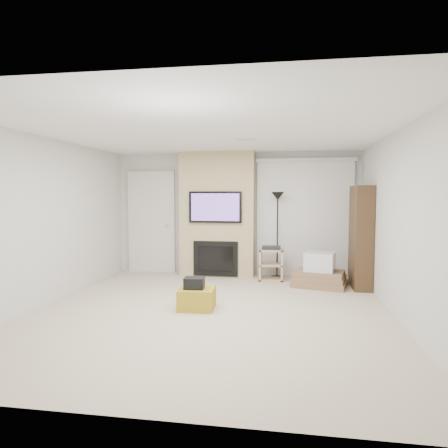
% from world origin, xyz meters
% --- Properties ---
extents(floor, '(5.00, 5.50, 0.00)m').
position_xyz_m(floor, '(0.00, 0.00, 0.00)').
color(floor, beige).
rests_on(floor, ground).
extents(ceiling, '(5.00, 5.50, 0.00)m').
position_xyz_m(ceiling, '(0.00, 0.00, 2.50)').
color(ceiling, white).
rests_on(ceiling, wall_back).
extents(wall_back, '(5.00, 0.00, 2.50)m').
position_xyz_m(wall_back, '(0.00, 2.75, 1.25)').
color(wall_back, silver).
rests_on(wall_back, ground).
extents(wall_front, '(5.00, 0.00, 2.50)m').
position_xyz_m(wall_front, '(0.00, -2.75, 1.25)').
color(wall_front, silver).
rests_on(wall_front, ground).
extents(wall_left, '(0.00, 5.50, 2.50)m').
position_xyz_m(wall_left, '(-2.50, 0.00, 1.25)').
color(wall_left, silver).
rests_on(wall_left, ground).
extents(wall_right, '(0.00, 5.50, 2.50)m').
position_xyz_m(wall_right, '(2.50, 0.00, 1.25)').
color(wall_right, silver).
rests_on(wall_right, ground).
extents(hvac_vent, '(0.35, 0.18, 0.01)m').
position_xyz_m(hvac_vent, '(0.40, 0.80, 2.50)').
color(hvac_vent, silver).
rests_on(hvac_vent, ceiling).
extents(ottoman, '(0.53, 0.53, 0.30)m').
position_xyz_m(ottoman, '(-0.22, 0.11, 0.15)').
color(ottoman, '#AC8E20').
rests_on(ottoman, floor).
extents(black_bag, '(0.29, 0.24, 0.16)m').
position_xyz_m(black_bag, '(-0.25, 0.06, 0.38)').
color(black_bag, black).
rests_on(black_bag, ottoman).
extents(fireplace_wall, '(1.50, 0.47, 2.50)m').
position_xyz_m(fireplace_wall, '(-0.35, 2.54, 1.24)').
color(fireplace_wall, tan).
rests_on(fireplace_wall, floor).
extents(entry_door, '(1.02, 0.11, 2.14)m').
position_xyz_m(entry_door, '(-1.80, 2.71, 1.05)').
color(entry_door, silver).
rests_on(entry_door, floor).
extents(vertical_blinds, '(1.98, 0.10, 2.37)m').
position_xyz_m(vertical_blinds, '(1.40, 2.70, 1.27)').
color(vertical_blinds, silver).
rests_on(vertical_blinds, floor).
extents(floor_lamp, '(0.25, 0.25, 1.70)m').
position_xyz_m(floor_lamp, '(0.87, 2.45, 1.34)').
color(floor_lamp, black).
rests_on(floor_lamp, floor).
extents(av_stand, '(0.45, 0.38, 0.66)m').
position_xyz_m(av_stand, '(0.76, 2.22, 0.35)').
color(av_stand, '#D5B286').
rests_on(av_stand, floor).
extents(box_stack, '(1.06, 0.89, 0.61)m').
position_xyz_m(box_stack, '(1.64, 1.83, 0.23)').
color(box_stack, '#8D6B4C').
rests_on(box_stack, floor).
extents(bookshelf, '(0.30, 0.80, 1.80)m').
position_xyz_m(bookshelf, '(2.34, 1.84, 0.90)').
color(bookshelf, '#382616').
rests_on(bookshelf, floor).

